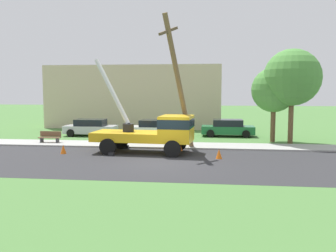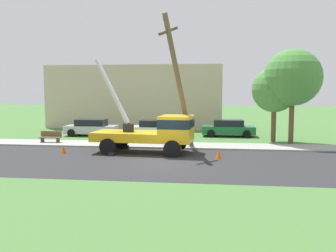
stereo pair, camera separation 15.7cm
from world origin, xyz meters
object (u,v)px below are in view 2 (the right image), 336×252
traffic_cone_ahead (219,154)px  traffic_cone_curbside (180,147)px  parked_sedan_silver (91,127)px  roadside_tree_far (293,78)px  traffic_cone_behind (63,149)px  utility_truck (156,131)px  leaning_utility_pole (179,82)px  park_bench (51,137)px  parked_sedan_white (156,128)px  parked_sedan_green (228,128)px  roadside_tree_near (274,90)px

traffic_cone_ahead → traffic_cone_curbside: 3.44m
parked_sedan_silver → roadside_tree_far: 16.74m
traffic_cone_behind → parked_sedan_silver: parked_sedan_silver is taller
traffic_cone_ahead → utility_truck: bearing=159.5°
leaning_utility_pole → traffic_cone_curbside: leaning_utility_pole is taller
park_bench → roadside_tree_far: (17.49, 2.16, 4.34)m
parked_sedan_silver → traffic_cone_ahead: bearing=-40.8°
parked_sedan_silver → parked_sedan_white: bearing=-1.2°
parked_sedan_green → roadside_tree_far: 7.03m
traffic_cone_behind → leaning_utility_pole: bearing=15.8°
leaning_utility_pole → park_bench: size_ratio=5.37×
parked_sedan_green → roadside_tree_far: (4.38, -3.67, 4.09)m
utility_truck → roadside_tree_near: (8.03, 5.91, 2.49)m
utility_truck → parked_sedan_silver: 10.42m
parked_sedan_green → park_bench: (-13.11, -5.83, -0.25)m
utility_truck → roadside_tree_near: utility_truck is taller
utility_truck → parked_sedan_silver: size_ratio=1.53×
traffic_cone_behind → parked_sedan_green: parked_sedan_green is taller
parked_sedan_silver → parked_sedan_green: (11.64, 1.05, 0.00)m
park_bench → parked_sedan_white: bearing=33.3°
traffic_cone_ahead → parked_sedan_silver: bearing=139.2°
traffic_cone_behind → roadside_tree_far: 16.66m
traffic_cone_behind → parked_sedan_green: size_ratio=0.13×
utility_truck → leaning_utility_pole: size_ratio=0.78×
traffic_cone_ahead → traffic_cone_behind: size_ratio=1.00×
utility_truck → parked_sedan_green: size_ratio=1.53×
parked_sedan_silver → parked_sedan_green: bearing=5.2°
leaning_utility_pole → roadside_tree_far: 8.90m
park_bench → traffic_cone_behind: bearing=-55.9°
traffic_cone_behind → traffic_cone_curbside: same height
parked_sedan_green → roadside_tree_far: bearing=-40.0°
leaning_utility_pole → roadside_tree_far: size_ratio=1.25×
park_bench → roadside_tree_near: (16.35, 2.88, 3.43)m
roadside_tree_near → parked_sedan_white: bearing=169.1°
roadside_tree_near → roadside_tree_far: size_ratio=0.81×
leaning_utility_pole → roadside_tree_far: bearing=27.8°
parked_sedan_green → roadside_tree_far: roadside_tree_far is taller
traffic_cone_ahead → park_bench: (-12.18, 4.48, 0.18)m
parked_sedan_silver → roadside_tree_near: bearing=-7.3°
parked_sedan_silver → parked_sedan_green: size_ratio=1.00×
park_bench → roadside_tree_near: size_ratio=0.29×
utility_truck → traffic_cone_curbside: utility_truck is taller
parked_sedan_silver → traffic_cone_curbside: bearing=-39.6°
traffic_cone_curbside → parked_sedan_silver: parked_sedan_silver is taller
traffic_cone_ahead → traffic_cone_behind: (-9.51, 0.53, 0.00)m
leaning_utility_pole → parked_sedan_white: leaning_utility_pole is taller
utility_truck → parked_sedan_silver: (-6.85, 7.82, -0.70)m
roadside_tree_near → traffic_cone_ahead: bearing=-119.5°
traffic_cone_ahead → traffic_cone_curbside: bearing=135.2°
traffic_cone_behind → park_bench: (-2.68, 3.95, 0.18)m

